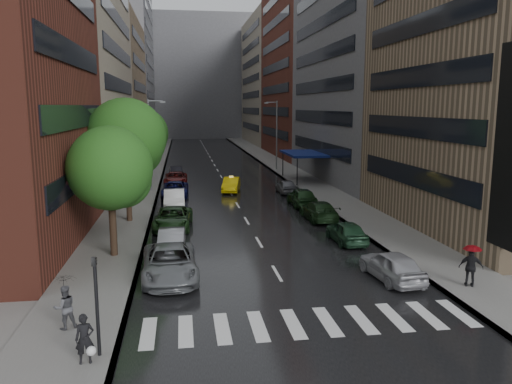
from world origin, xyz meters
TOP-DOWN VIEW (x-y plane):
  - ground at (0.00, 0.00)m, footprint 220.00×220.00m
  - road at (0.00, 50.00)m, footprint 14.00×140.00m
  - sidewalk_left at (-9.00, 50.00)m, footprint 4.00×140.00m
  - sidewalk_right at (9.00, 50.00)m, footprint 4.00×140.00m
  - crosswalk at (0.20, -2.00)m, footprint 13.15×2.80m
  - buildings_left at (-15.00, 58.79)m, footprint 8.00×108.00m
  - buildings_right at (15.00, 56.70)m, footprint 8.05×109.10m
  - building_far at (0.00, 118.00)m, footprint 40.00×14.00m
  - tree_near at (-8.60, 8.05)m, footprint 4.66×4.66m
  - tree_mid at (-8.60, 16.76)m, footprint 5.69×5.69m
  - tree_far at (-8.60, 32.93)m, footprint 5.20×5.20m
  - taxi at (0.14, 28.98)m, footprint 2.35×4.60m
  - parked_cars_left at (-5.40, 19.56)m, footprint 2.91×40.97m
  - parked_cars_right at (5.40, 15.01)m, footprint 2.18×29.45m
  - ped_bag_walker at (-7.95, -4.22)m, footprint 0.69×0.50m
  - ped_black_umbrella at (-9.18, -1.43)m, footprint 1.02×0.98m
  - ped_red_umbrella at (8.52, 0.48)m, footprint 1.16×0.87m
  - traffic_light at (-7.60, -3.76)m, footprint 0.18×0.15m
  - street_lamp_left at (-7.72, 30.00)m, footprint 1.74×0.22m
  - street_lamp_right at (7.72, 45.00)m, footprint 1.74×0.22m
  - awning at (8.98, 35.00)m, footprint 4.00×8.00m

SIDE VIEW (x-z plane):
  - ground at x=0.00m, z-range 0.00..0.00m
  - road at x=0.00m, z-range 0.00..0.01m
  - crosswalk at x=0.20m, z-range 0.01..0.02m
  - sidewalk_left at x=-9.00m, z-range 0.00..0.15m
  - sidewalk_right at x=9.00m, z-range 0.00..0.15m
  - taxi at x=0.14m, z-range 0.00..1.45m
  - parked_cars_right at x=5.40m, z-range -0.06..1.54m
  - parked_cars_left at x=-5.40m, z-range -0.05..1.55m
  - ped_bag_walker at x=-7.95m, z-range 0.12..1.79m
  - ped_red_umbrella at x=8.52m, z-range 0.32..2.33m
  - ped_black_umbrella at x=-9.18m, z-range 0.34..2.43m
  - traffic_light at x=-7.60m, z-range 0.50..3.95m
  - awning at x=8.98m, z-range 1.57..4.70m
  - street_lamp_left at x=-7.72m, z-range 0.39..9.39m
  - street_lamp_right at x=7.72m, z-range 0.39..9.39m
  - tree_near at x=-8.60m, z-range 1.37..8.80m
  - tree_far at x=-8.60m, z-range 1.53..9.81m
  - tree_mid at x=-8.60m, z-range 1.67..10.75m
  - buildings_right at x=15.00m, z-range -2.97..33.03m
  - buildings_left at x=-15.00m, z-range -3.01..34.99m
  - building_far at x=0.00m, z-range 0.00..32.00m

